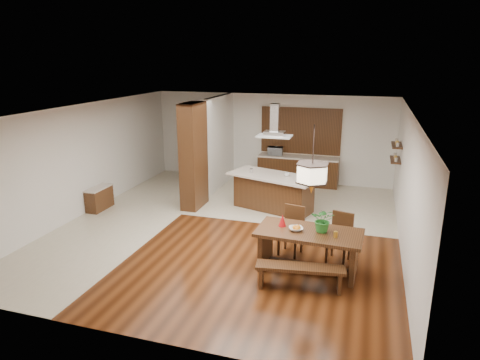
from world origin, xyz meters
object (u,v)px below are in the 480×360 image
(range_hood, at_px, (275,120))
(kitchen_island, at_px, (273,192))
(dining_table, at_px, (309,242))
(island_cup, at_px, (287,175))
(dining_bench, at_px, (300,277))
(pendant_lantern, at_px, (313,160))
(microwave, at_px, (275,151))
(hallway_console, at_px, (99,198))
(dining_chair_left, at_px, (291,231))
(fruit_bowl, at_px, (296,229))
(foliage_plant, at_px, (323,220))
(dining_chair_right, at_px, (339,238))

(range_hood, bearing_deg, kitchen_island, -90.00)
(dining_table, bearing_deg, island_cup, 108.63)
(dining_bench, xyz_separation_m, pendant_lantern, (0.03, 0.72, 2.02))
(microwave, bearing_deg, dining_bench, -78.64)
(hallway_console, distance_m, dining_table, 6.29)
(range_hood, bearing_deg, dining_table, -66.05)
(dining_table, xyz_separation_m, microwave, (-1.97, 5.81, 0.47))
(kitchen_island, height_order, range_hood, range_hood)
(pendant_lantern, bearing_deg, dining_chair_left, 126.53)
(dining_chair_left, xyz_separation_m, range_hood, (-0.97, 2.60, 1.95))
(dining_chair_left, bearing_deg, island_cup, 115.02)
(dining_table, relative_size, fruit_bowl, 7.65)
(foliage_plant, bearing_deg, dining_table, -169.54)
(dining_bench, bearing_deg, foliage_plant, 69.74)
(pendant_lantern, distance_m, fruit_bowl, 1.40)
(dining_chair_left, xyz_separation_m, island_cup, (-0.59, 2.53, 0.53))
(pendant_lantern, relative_size, range_hood, 1.46)
(dining_bench, bearing_deg, microwave, 106.47)
(island_cup, xyz_separation_m, microwave, (-0.90, 2.64, 0.04))
(dining_bench, xyz_separation_m, island_cup, (-1.03, 3.89, 0.82))
(dining_table, relative_size, dining_bench, 1.28)
(dining_table, height_order, range_hood, range_hood)
(island_cup, distance_m, microwave, 2.79)
(fruit_bowl, distance_m, island_cup, 3.31)
(dining_bench, relative_size, fruit_bowl, 5.96)
(hallway_console, bearing_deg, kitchen_island, 17.04)
(foliage_plant, xyz_separation_m, microwave, (-2.22, 5.76, 0.00))
(hallway_console, bearing_deg, range_hood, 17.08)
(fruit_bowl, height_order, microwave, microwave)
(microwave, bearing_deg, dining_chair_right, -69.53)
(dining_table, relative_size, pendant_lantern, 1.57)
(dining_table, relative_size, microwave, 4.26)
(kitchen_island, relative_size, range_hood, 2.90)
(dining_table, xyz_separation_m, foliage_plant, (0.25, 0.05, 0.46))
(pendant_lantern, height_order, microwave, pendant_lantern)
(pendant_lantern, bearing_deg, foliage_plant, 10.46)
(dining_table, bearing_deg, hallway_console, 163.05)
(dining_bench, distance_m, island_cup, 4.11)
(kitchen_island, distance_m, range_hood, 1.95)
(hallway_console, relative_size, fruit_bowl, 3.28)
(hallway_console, xyz_separation_m, dining_table, (6.01, -1.83, 0.30))
(kitchen_island, bearing_deg, pendant_lantern, -49.11)
(fruit_bowl, bearing_deg, pendant_lantern, 8.86)
(foliage_plant, xyz_separation_m, fruit_bowl, (-0.50, -0.09, -0.21))
(dining_chair_left, relative_size, fruit_bowl, 3.86)
(range_hood, bearing_deg, dining_chair_right, -53.35)
(dining_table, distance_m, pendant_lantern, 1.63)
(pendant_lantern, height_order, foliage_plant, pendant_lantern)
(dining_table, distance_m, fruit_bowl, 0.36)
(island_cup, bearing_deg, fruit_bowl, -75.76)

